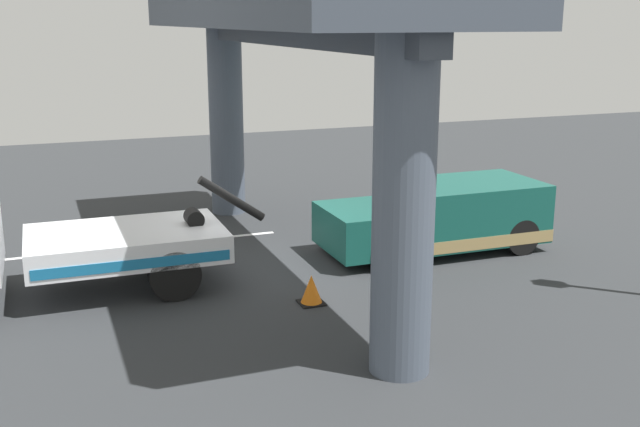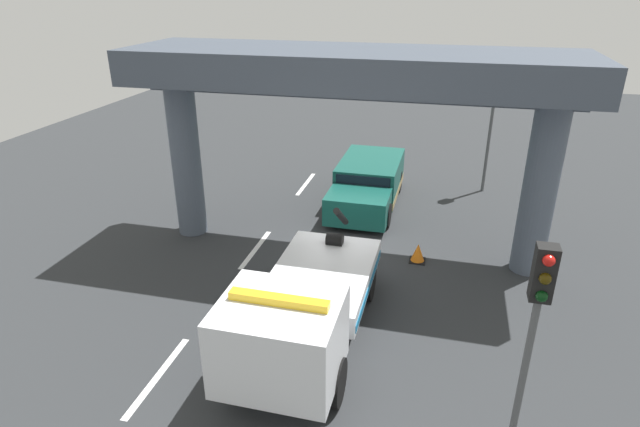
{
  "view_description": "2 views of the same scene",
  "coord_description": "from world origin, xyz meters",
  "px_view_note": "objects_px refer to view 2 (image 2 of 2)",
  "views": [
    {
      "loc": [
        4.21,
        14.99,
        5.28
      ],
      "look_at": [
        -1.36,
        0.36,
        1.26
      ],
      "focal_mm": 42.53,
      "sensor_mm": 36.0,
      "label": 1
    },
    {
      "loc": [
        13.81,
        2.72,
        7.82
      ],
      "look_at": [
        -0.87,
        -0.93,
        1.07
      ],
      "focal_mm": 29.55,
      "sensor_mm": 36.0,
      "label": 2
    }
  ],
  "objects_px": {
    "tow_truck_white": "(301,311)",
    "traffic_light_far": "(536,315)",
    "traffic_light_near": "(493,107)",
    "traffic_cone_orange": "(418,253)",
    "towed_van_green": "(368,184)"
  },
  "relations": [
    {
      "from": "tow_truck_white",
      "to": "traffic_light_far",
      "type": "relative_size",
      "value": 1.68
    },
    {
      "from": "traffic_light_near",
      "to": "traffic_cone_orange",
      "type": "xyz_separation_m",
      "value": [
        6.5,
        -2.09,
        -3.12
      ]
    },
    {
      "from": "traffic_light_far",
      "to": "traffic_light_near",
      "type": "bearing_deg",
      "value": 180.0
    },
    {
      "from": "tow_truck_white",
      "to": "traffic_cone_orange",
      "type": "xyz_separation_m",
      "value": [
        -5.08,
        2.21,
        -0.93
      ]
    },
    {
      "from": "tow_truck_white",
      "to": "traffic_light_near",
      "type": "relative_size",
      "value": 1.55
    },
    {
      "from": "towed_van_green",
      "to": "traffic_light_near",
      "type": "relative_size",
      "value": 1.11
    },
    {
      "from": "traffic_light_near",
      "to": "tow_truck_white",
      "type": "bearing_deg",
      "value": -20.4
    },
    {
      "from": "towed_van_green",
      "to": "traffic_light_far",
      "type": "distance_m",
      "value": 12.13
    },
    {
      "from": "tow_truck_white",
      "to": "traffic_cone_orange",
      "type": "height_order",
      "value": "tow_truck_white"
    },
    {
      "from": "traffic_cone_orange",
      "to": "traffic_light_far",
      "type": "bearing_deg",
      "value": 16.65
    },
    {
      "from": "towed_van_green",
      "to": "traffic_cone_orange",
      "type": "xyz_separation_m",
      "value": [
        4.09,
        2.21,
        -0.51
      ]
    },
    {
      "from": "traffic_light_near",
      "to": "towed_van_green",
      "type": "bearing_deg",
      "value": -60.71
    },
    {
      "from": "traffic_light_far",
      "to": "traffic_cone_orange",
      "type": "distance_m",
      "value": 7.85
    },
    {
      "from": "towed_van_green",
      "to": "traffic_cone_orange",
      "type": "bearing_deg",
      "value": 28.37
    },
    {
      "from": "traffic_light_near",
      "to": "traffic_cone_orange",
      "type": "relative_size",
      "value": 8.22
    }
  ]
}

